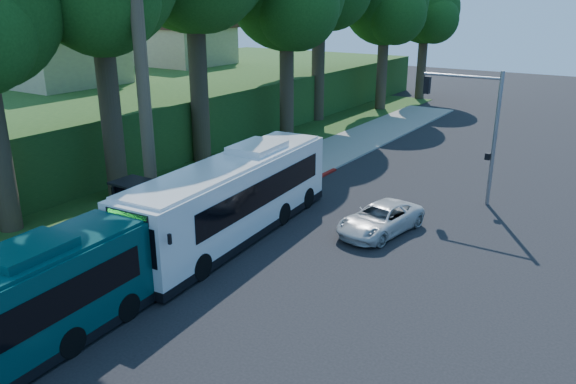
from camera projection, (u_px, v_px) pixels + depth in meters
The scene contains 12 objects.
ground at pixel (313, 249), 24.50m from camera, with size 140.00×140.00×0.00m, color black.
sidewalk at pixel (189, 214), 28.29m from camera, with size 4.50×70.00×0.12m, color gray.
red_curb at pixel (164, 253), 23.93m from camera, with size 0.25×30.00×0.13m, color maroon.
grass_verge at pixel (177, 173), 35.21m from camera, with size 8.00×70.00×0.06m, color #234719.
bus_shelter at pixel (144, 198), 25.44m from camera, with size 3.20×1.51×2.55m.
stop_sign_pole at pixel (136, 215), 22.69m from camera, with size 0.35×0.06×3.17m.
traffic_signal_pole at pixel (477, 120), 28.98m from camera, with size 4.10×0.30×7.00m.
hillside_backdrop at pixel (146, 94), 49.33m from camera, with size 24.00×60.00×8.80m.
tree_4 at pixel (386, 6), 52.50m from camera, with size 8.40×8.00×14.14m.
tree_5 at pixel (426, 13), 58.55m from camera, with size 7.35×7.00×12.86m.
white_bus at pixel (235, 196), 25.39m from camera, with size 3.85×13.21×3.88m.
pickup at pixel (380, 219), 26.06m from camera, with size 2.23×4.83×1.34m, color silver.
Camera 1 is at (11.42, -19.24, 10.34)m, focal length 35.00 mm.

